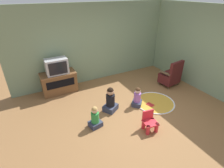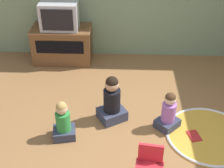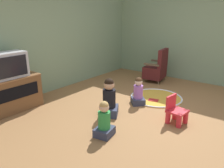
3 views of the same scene
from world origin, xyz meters
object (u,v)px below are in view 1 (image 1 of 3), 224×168
Objects in this scene: television at (57,66)px; child_watching_right at (95,118)px; black_armchair at (171,76)px; book at (150,105)px; tv_cabinet at (59,82)px; yellow_kid_chair at (150,123)px; child_watching_left at (137,98)px; child_watching_center at (110,101)px.

television is 1.14× the size of child_watching_right.
book is (-1.36, -0.64, -0.34)m from black_armchair.
child_watching_right is (-3.11, -0.70, -0.11)m from black_armchair.
tv_cabinet is at bearing 89.81° from child_watching_right.
yellow_kid_chair is 1.00m from child_watching_left.
child_watching_left is at bearing -42.36° from child_watching_center.
yellow_kid_chair is (1.44, -2.72, -0.71)m from television.
child_watching_center is (-0.78, 0.15, 0.06)m from child_watching_left.
television reaches higher than child_watching_center.
child_watching_right is (-1.40, -0.24, -0.00)m from child_watching_left.
television reaches higher than child_watching_right.
tv_cabinet reaches higher than child_watching_right.
child_watching_left is 1.42m from child_watching_right.
child_watching_center is at bearing 120.36° from yellow_kid_chair.
child_watching_center is at bearing 22.52° from child_watching_right.
child_watching_center is (-2.49, -0.30, -0.05)m from black_armchair.
yellow_kid_chair is at bearing -43.06° from child_watching_right.
black_armchair reaches higher than book.
yellow_kid_chair is 1.20m from child_watching_center.
black_armchair is (3.47, -1.37, 0.01)m from tv_cabinet.
tv_cabinet is 1.85× the size of child_watching_left.
television is at bearing -90.00° from tv_cabinet.
yellow_kid_chair is 1.03m from book.
child_watching_left is 0.82× the size of child_watching_center.
television is 1.12× the size of child_watching_left.
television is 2.58m from child_watching_left.
child_watching_right is 2.36× the size of book.
child_watching_right is at bearing 145.24° from child_watching_left.
child_watching_right is at bearing -80.15° from tv_cabinet.
black_armchair is at bearing -29.77° from child_watching_left.
television is 3.01m from book.
black_armchair is 1.29× the size of child_watching_center.
book is (0.35, -0.18, -0.24)m from child_watching_left.
child_watching_left is 1.01× the size of child_watching_right.
television is 2.68× the size of book.
black_armchair reaches higher than child_watching_left.
television is at bearing 90.08° from child_watching_left.
child_watching_center is at bearing -59.49° from tv_cabinet.
child_watching_center is at bearing -0.59° from black_armchair.
television is 3.75m from black_armchair.
book is at bearing -43.61° from tv_cabinet.
child_watching_center reaches higher than yellow_kid_chair.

